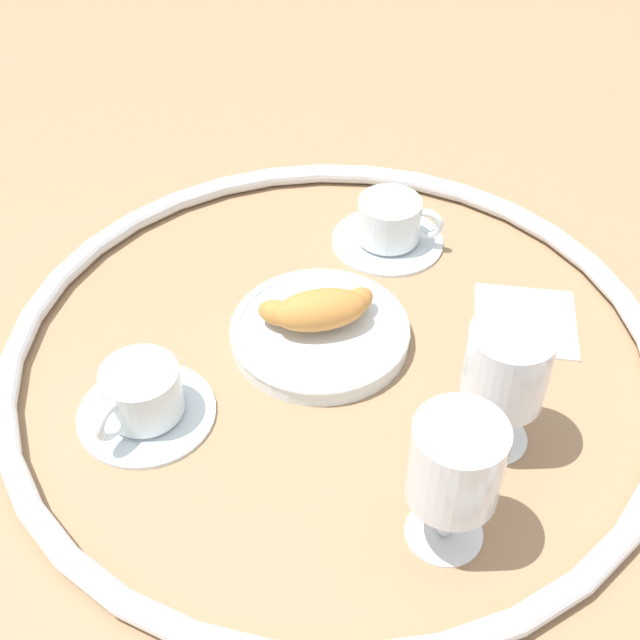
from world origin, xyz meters
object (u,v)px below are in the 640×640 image
object	(u,v)px
folded_napkin	(526,320)
croissant_large	(319,309)
coffee_cup_far	(143,398)
juice_glass_left	(506,371)
pastry_plate	(320,332)
coffee_cup_near	(390,225)
juice_glass_right	(456,467)

from	to	relation	value
folded_napkin	croissant_large	bearing A→B (deg)	138.98
coffee_cup_far	juice_glass_left	distance (m)	0.34
pastry_plate	folded_napkin	xyz separation A→B (m)	(0.17, -0.15, -0.01)
folded_napkin	pastry_plate	bearing A→B (deg)	139.77
juice_glass_left	coffee_cup_far	bearing A→B (deg)	127.58
coffee_cup_far	juice_glass_left	world-z (taller)	juice_glass_left
croissant_large	folded_napkin	xyz separation A→B (m)	(0.17, -0.15, -0.04)
folded_napkin	coffee_cup_far	bearing A→B (deg)	151.19
coffee_cup_near	folded_napkin	distance (m)	0.20
juice_glass_left	juice_glass_right	world-z (taller)	same
coffee_cup_far	croissant_large	bearing A→B (deg)	-14.99
coffee_cup_far	pastry_plate	bearing A→B (deg)	-15.83
pastry_plate	coffee_cup_far	distance (m)	0.20
pastry_plate	coffee_cup_near	xyz separation A→B (m)	(0.18, 0.05, 0.01)
croissant_large	juice_glass_left	size ratio (longest dim) A/B	0.85
pastry_plate	coffee_cup_near	world-z (taller)	coffee_cup_near
coffee_cup_near	folded_napkin	size ratio (longest dim) A/B	1.24
juice_glass_right	folded_napkin	bearing A→B (deg)	18.52
coffee_cup_near	juice_glass_right	distance (m)	0.42
croissant_large	juice_glass_right	size ratio (longest dim) A/B	0.85
coffee_cup_far	folded_napkin	bearing A→B (deg)	-28.81
folded_napkin	coffee_cup_near	bearing A→B (deg)	87.45
juice_glass_left	folded_napkin	bearing A→B (deg)	21.70
juice_glass_left	juice_glass_right	size ratio (longest dim) A/B	1.00
pastry_plate	folded_napkin	distance (m)	0.23
coffee_cup_far	juice_glass_left	xyz separation A→B (m)	(0.21, -0.27, 0.07)
juice_glass_right	pastry_plate	bearing A→B (deg)	66.54
pastry_plate	coffee_cup_near	distance (m)	0.19
pastry_plate	juice_glass_right	distance (m)	0.27
croissant_large	juice_glass_right	xyz separation A→B (m)	(-0.11, -0.24, 0.05)
coffee_cup_near	coffee_cup_far	xyz separation A→B (m)	(-0.38, 0.00, 0.00)
croissant_large	juice_glass_left	xyz separation A→B (m)	(0.01, -0.21, 0.05)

